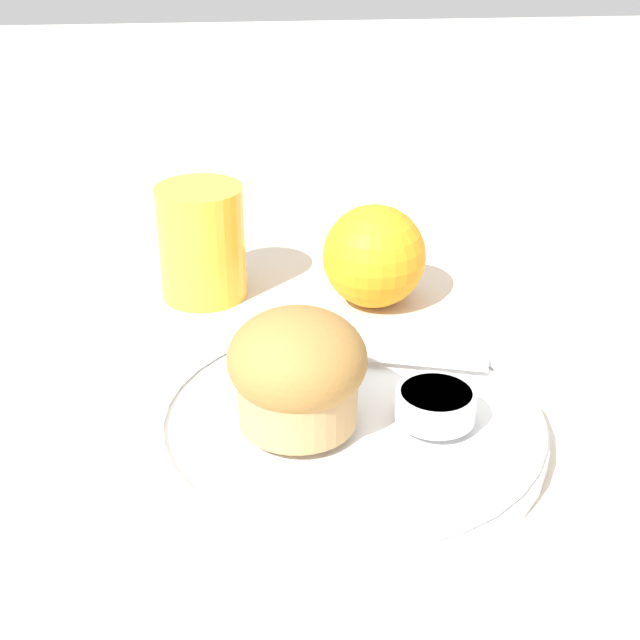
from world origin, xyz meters
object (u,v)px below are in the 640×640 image
at_px(juice_glass, 202,242).
at_px(muffin, 297,371).
at_px(orange_fruit, 374,256).
at_px(butter_knife, 346,352).

bearing_deg(juice_glass, muffin, -73.94).
distance_m(orange_fruit, juice_glass, 0.14).
bearing_deg(orange_fruit, butter_knife, -107.09).
height_order(muffin, butter_knife, muffin).
bearing_deg(muffin, orange_fruit, 69.04).
relative_size(muffin, orange_fruit, 1.01).
height_order(butter_knife, juice_glass, juice_glass).
bearing_deg(butter_knife, orange_fruit, 88.17).
xyz_separation_m(butter_knife, orange_fruit, (0.04, 0.11, 0.02)).
bearing_deg(butter_knife, juice_glass, 140.59).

